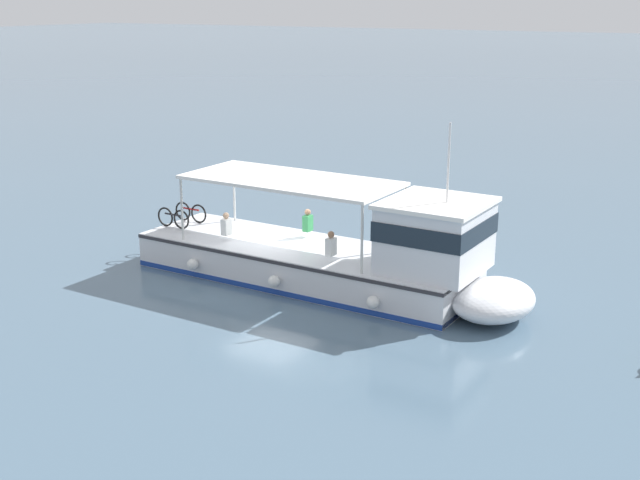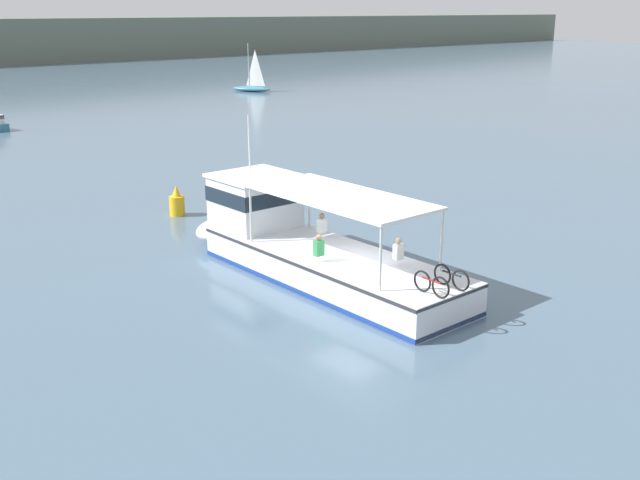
# 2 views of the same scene
# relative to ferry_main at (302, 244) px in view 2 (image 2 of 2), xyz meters

# --- Properties ---
(ground_plane) EXTENTS (400.00, 400.00, 0.00)m
(ground_plane) POSITION_rel_ferry_main_xyz_m (-0.02, -2.85, -1.02)
(ground_plane) COLOR slate
(ferry_main) EXTENTS (3.81, 12.93, 5.32)m
(ferry_main) POSITION_rel_ferry_main_xyz_m (0.00, 0.00, 0.00)
(ferry_main) COLOR silver
(ferry_main) RESTS_ON ground
(sailboat_far_left) EXTENTS (3.39, 4.92, 5.40)m
(sailboat_far_left) POSITION_rel_ferry_main_xyz_m (36.27, 50.82, -0.47)
(sailboat_far_left) COLOR teal
(sailboat_far_left) RESTS_ON ground
(channel_buoy) EXTENTS (0.70, 0.70, 1.40)m
(channel_buoy) POSITION_rel_ferry_main_xyz_m (0.74, 9.63, -0.45)
(channel_buoy) COLOR gold
(channel_buoy) RESTS_ON ground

